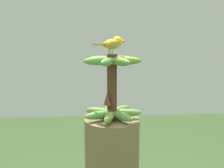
% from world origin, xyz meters
% --- Properties ---
extents(banana_bunch, '(0.29, 0.29, 0.32)m').
position_xyz_m(banana_bunch, '(0.00, -0.00, 1.36)').
color(banana_bunch, '#4C2D1E').
rests_on(banana_bunch, banana_tree).
extents(perched_bird, '(0.16, 0.14, 0.08)m').
position_xyz_m(perched_bird, '(-0.01, -0.01, 1.57)').
color(perched_bird, '#C68933').
rests_on(perched_bird, banana_bunch).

